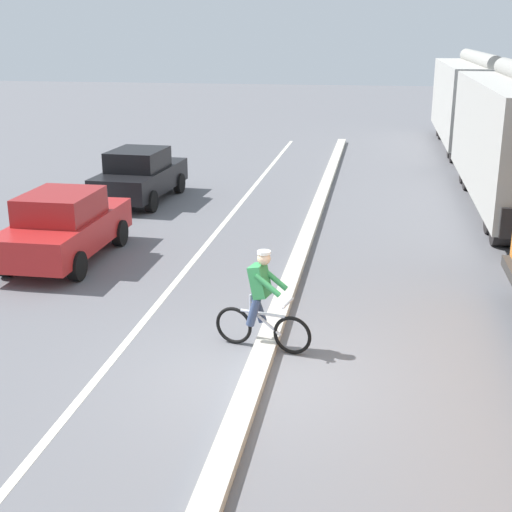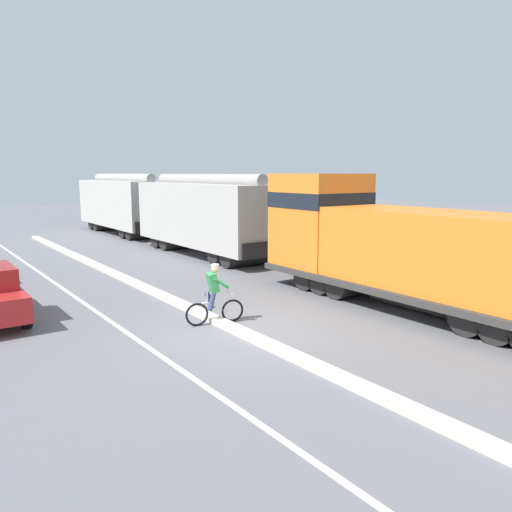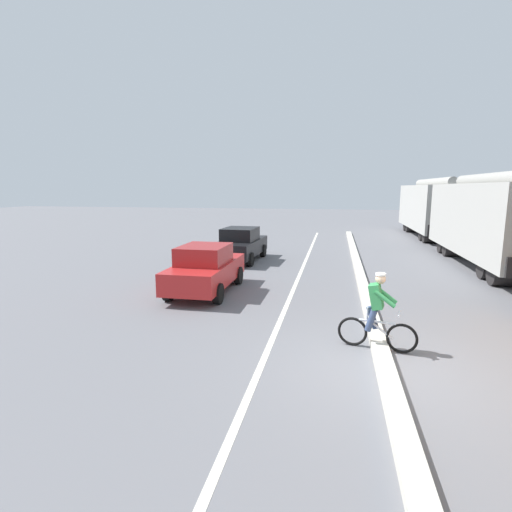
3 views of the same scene
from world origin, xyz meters
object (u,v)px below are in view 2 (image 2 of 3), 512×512
Objects in this scene: hopper_car_lead at (206,215)px; hopper_car_middle at (123,204)px; cyclist at (214,296)px; locomotive at (396,250)px.

hopper_car_lead is 1.00× the size of hopper_car_middle.
hopper_car_lead is 12.21m from cyclist.
locomotive is at bearing -90.00° from hopper_car_middle.
hopper_car_lead is at bearing 61.15° from cyclist.
locomotive is 23.76m from hopper_car_middle.
hopper_car_middle is at bearing 90.00° from locomotive.
locomotive is 12.16m from hopper_car_lead.
hopper_car_middle is at bearing 75.24° from cyclist.
locomotive reaches higher than hopper_car_middle.
cyclist is (-5.86, -10.64, -1.26)m from hopper_car_lead.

